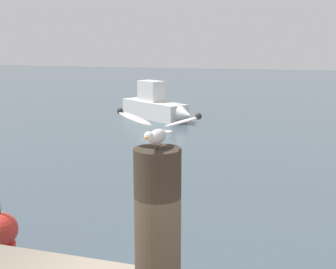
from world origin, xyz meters
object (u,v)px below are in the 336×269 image
object	(u,v)px
mooring_post	(158,221)
seagull	(157,130)
boat_white	(158,107)
channel_buoy	(1,236)

from	to	relation	value
mooring_post	seagull	size ratio (longest dim) A/B	1.69
mooring_post	boat_white	size ratio (longest dim) A/B	0.24
mooring_post	seagull	distance (m)	0.66
seagull	boat_white	size ratio (longest dim) A/B	0.14
boat_white	seagull	bearing A→B (deg)	-71.74
channel_buoy	mooring_post	bearing A→B (deg)	-38.23
mooring_post	channel_buoy	distance (m)	4.99
boat_white	channel_buoy	xyz separation A→B (m)	(2.02, -14.30, -0.10)
seagull	boat_white	world-z (taller)	seagull
boat_white	channel_buoy	size ratio (longest dim) A/B	3.27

